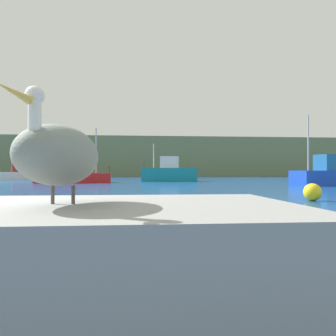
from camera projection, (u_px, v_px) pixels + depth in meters
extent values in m
cube|color=#6B7A51|center=(128.00, 157.00, 72.75)|extent=(140.00, 11.87, 8.19)
cube|color=gray|center=(60.00, 259.00, 2.70)|extent=(3.87, 2.14, 0.87)
ellipsoid|color=gray|center=(60.00, 155.00, 2.71)|extent=(0.75, 1.16, 0.49)
cylinder|color=white|center=(35.00, 122.00, 2.34)|extent=(0.09, 0.09, 0.28)
sphere|color=white|center=(35.00, 96.00, 2.34)|extent=(0.13, 0.13, 0.13)
cone|color=gold|center=(13.00, 92.00, 2.09)|extent=(0.15, 0.37, 0.09)
cylinder|color=#4C4742|center=(73.00, 195.00, 2.74)|extent=(0.03, 0.03, 0.15)
cylinder|color=#4C4742|center=(53.00, 195.00, 2.77)|extent=(0.03, 0.03, 0.15)
cube|color=teal|center=(170.00, 175.00, 37.37)|extent=(6.33, 3.45, 1.48)
cube|color=silver|center=(170.00, 162.00, 37.38)|extent=(2.19, 1.89, 1.28)
cylinder|color=#B2B2B2|center=(154.00, 156.00, 37.70)|extent=(0.12, 0.12, 2.74)
cylinder|color=#3F382D|center=(144.00, 165.00, 37.87)|extent=(0.10, 0.10, 0.70)
cube|color=red|center=(74.00, 178.00, 32.76)|extent=(7.19, 2.79, 0.95)
cube|color=#2D333D|center=(65.00, 167.00, 32.64)|extent=(2.32, 1.86, 1.18)
cylinder|color=#B2B2B2|center=(96.00, 151.00, 33.10)|extent=(0.12, 0.12, 4.40)
cylinder|color=#3F382D|center=(109.00, 169.00, 33.28)|extent=(0.10, 0.10, 0.70)
cube|color=white|center=(20.00, 176.00, 43.97)|extent=(6.19, 3.77, 1.01)
cube|color=maroon|center=(22.00, 166.00, 44.10)|extent=(2.73, 2.20, 1.57)
cylinder|color=#B2B2B2|center=(35.00, 160.00, 44.82)|extent=(0.12, 0.12, 3.18)
cube|color=blue|center=(324.00, 178.00, 26.84)|extent=(5.92, 3.51, 1.18)
cube|color=#1E6099|center=(327.00, 163.00, 26.96)|extent=(1.89, 1.77, 1.28)
cylinder|color=#B2B2B2|center=(308.00, 143.00, 26.19)|extent=(0.12, 0.12, 4.32)
sphere|color=yellow|center=(312.00, 192.00, 12.91)|extent=(0.67, 0.67, 0.67)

